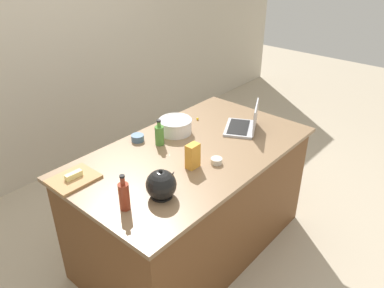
{
  "coord_description": "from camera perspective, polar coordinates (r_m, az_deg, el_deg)",
  "views": [
    {
      "loc": [
        -1.75,
        -1.52,
        2.24
      ],
      "look_at": [
        0.0,
        0.0,
        0.95
      ],
      "focal_mm": 35.26,
      "sensor_mm": 36.0,
      "label": 1
    }
  ],
  "objects": [
    {
      "name": "cutting_board",
      "position": [
        2.47,
        -17.49,
        -5.09
      ],
      "size": [
        0.29,
        0.23,
        0.02
      ],
      "primitive_type": "cube",
      "color": "#AD7F4C",
      "rests_on": "island_counter"
    },
    {
      "name": "candy_2",
      "position": [
        3.08,
        -1.99,
        3.5
      ],
      "size": [
        0.02,
        0.02,
        0.02
      ],
      "primitive_type": "sphere",
      "color": "green",
      "rests_on": "island_counter"
    },
    {
      "name": "candy_0",
      "position": [
        2.99,
        -2.13,
        2.59
      ],
      "size": [
        0.02,
        0.02,
        0.02
      ],
      "primitive_type": "sphere",
      "color": "orange",
      "rests_on": "island_counter"
    },
    {
      "name": "ramekin_small",
      "position": [
        2.52,
        3.71,
        -2.56
      ],
      "size": [
        0.08,
        0.08,
        0.04
      ],
      "primitive_type": "cylinder",
      "color": "beige",
      "rests_on": "island_counter"
    },
    {
      "name": "candy_1",
      "position": [
        2.58,
        0.78,
        -1.92
      ],
      "size": [
        0.02,
        0.02,
        0.02
      ],
      "primitive_type": "sphere",
      "color": "blue",
      "rests_on": "island_counter"
    },
    {
      "name": "wall_back",
      "position": [
        3.94,
        -21.78,
        13.28
      ],
      "size": [
        8.0,
        0.1,
        2.6
      ],
      "primitive_type": "cube",
      "color": "beige",
      "rests_on": "ground"
    },
    {
      "name": "kettle",
      "position": [
        2.19,
        -4.67,
        -6.19
      ],
      "size": [
        0.21,
        0.18,
        0.2
      ],
      "color": "black",
      "rests_on": "island_counter"
    },
    {
      "name": "bottle_soy",
      "position": [
        2.11,
        -10.23,
        -7.69
      ],
      "size": [
        0.06,
        0.06,
        0.22
      ],
      "color": "maroon",
      "rests_on": "island_counter"
    },
    {
      "name": "island_counter",
      "position": [
        2.93,
        0.0,
        -8.56
      ],
      "size": [
        1.81,
        1.03,
        0.9
      ],
      "color": "brown",
      "rests_on": "ground"
    },
    {
      "name": "butter_stick_left",
      "position": [
        2.45,
        -17.47,
        -4.52
      ],
      "size": [
        0.11,
        0.04,
        0.04
      ],
      "primitive_type": "cube",
      "rotation": [
        0.0,
        0.0,
        -0.03
      ],
      "color": "#F4E58C",
      "rests_on": "cutting_board"
    },
    {
      "name": "laptop",
      "position": [
        2.97,
        8.01,
        2.97
      ],
      "size": [
        0.38,
        0.35,
        0.22
      ],
      "color": "#B7B7BC",
      "rests_on": "island_counter"
    },
    {
      "name": "mixing_bowl_large",
      "position": [
        2.89,
        -2.53,
        2.78
      ],
      "size": [
        0.26,
        0.26,
        0.11
      ],
      "color": "white",
      "rests_on": "island_counter"
    },
    {
      "name": "ground_plane",
      "position": [
        3.22,
        0.0,
        -14.94
      ],
      "size": [
        12.0,
        12.0,
        0.0
      ],
      "primitive_type": "plane",
      "color": "#B7A88E"
    },
    {
      "name": "candy_3",
      "position": [
        3.12,
        0.83,
        3.83
      ],
      "size": [
        0.02,
        0.02,
        0.02
      ],
      "primitive_type": "sphere",
      "color": "yellow",
      "rests_on": "island_counter"
    },
    {
      "name": "candy_bag",
      "position": [
        2.44,
        0.11,
        -1.83
      ],
      "size": [
        0.09,
        0.06,
        0.17
      ],
      "primitive_type": "cube",
      "color": "gold",
      "rests_on": "island_counter"
    },
    {
      "name": "ramekin_medium",
      "position": [
        2.82,
        -8.23,
        0.92
      ],
      "size": [
        0.1,
        0.1,
        0.05
      ],
      "primitive_type": "cylinder",
      "color": "slate",
      "rests_on": "island_counter"
    },
    {
      "name": "bottle_olive",
      "position": [
        2.73,
        -4.94,
        1.39
      ],
      "size": [
        0.07,
        0.07,
        0.19
      ],
      "color": "#4C8C38",
      "rests_on": "island_counter"
    }
  ]
}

